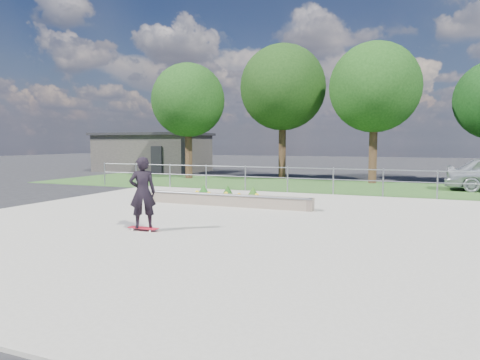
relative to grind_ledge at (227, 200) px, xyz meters
The scene contains 11 objects.
ground 2.93m from the grind_ledge, 73.97° to the right, with size 120.00×120.00×0.00m, color black.
grass_verge 8.24m from the grind_ledge, 84.38° to the left, with size 30.00×8.00×0.02m, color #274A1D.
concrete_slab 2.93m from the grind_ledge, 73.97° to the right, with size 15.00×15.00×0.06m, color gray.
fence 4.79m from the grind_ledge, 80.25° to the left, with size 20.06×0.06×1.20m.
building 20.16m from the grind_ledge, 130.97° to the left, with size 8.40×5.40×3.00m.
tree_far_left 13.29m from the grind_ledge, 125.21° to the left, with size 4.55×4.55×7.15m.
tree_mid_left 13.42m from the grind_ledge, 97.91° to the left, with size 5.25×5.25×8.25m.
tree_mid_right 12.82m from the grind_ledge, 71.22° to the left, with size 4.90×4.90×7.70m.
grind_ledge is the anchor object (origin of this frame).
planter_bed 0.82m from the grind_ledge, 119.04° to the left, with size 3.00×1.20×0.61m.
skateboarder 4.70m from the grind_ledge, 92.84° to the right, with size 0.80×0.72×1.85m.
Camera 1 is at (5.17, -10.61, 2.25)m, focal length 32.00 mm.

